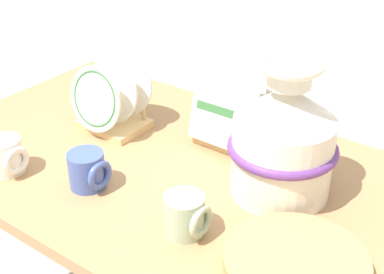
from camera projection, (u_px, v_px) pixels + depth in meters
name	position (u px, v px, depth m)	size (l,w,h in m)	color
display_table	(192.00, 197.00, 1.43)	(1.56, 0.82, 0.72)	#9E754C
ceramic_vase	(284.00, 138.00, 1.25)	(0.26, 0.26, 0.34)	silver
dish_rack_round_plates	(110.00, 105.00, 1.56)	(0.19, 0.18, 0.21)	tan
dish_rack_square_plates	(235.00, 114.00, 1.49)	(0.20, 0.18, 0.22)	tan
wicker_charger_stack	(296.00, 264.00, 1.07)	(0.29, 0.29, 0.04)	tan
mug_sage_glaze	(186.00, 215.00, 1.16)	(0.10, 0.09, 0.09)	#9EB28E
mug_cream_glaze	(6.00, 156.00, 1.38)	(0.10, 0.09, 0.09)	silver
mug_cobalt_glaze	(88.00, 171.00, 1.32)	(0.10, 0.09, 0.09)	#42569E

